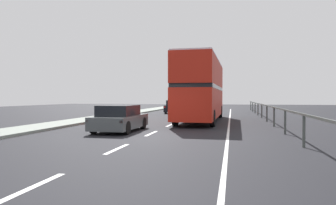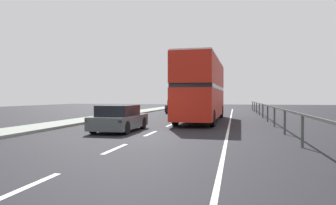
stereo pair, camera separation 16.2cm
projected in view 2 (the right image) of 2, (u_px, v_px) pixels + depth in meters
The scene contains 7 objects.
ground_plane at pixel (148, 136), 14.28m from camera, with size 74.99×120.00×0.10m, color black.
near_sidewalk_kerb at pixel (23, 130), 15.68m from camera, with size 2.30×80.00×0.14m, color gray.
lane_paint_markings at pixel (211, 121), 21.91m from camera, with size 3.72×46.00×0.01m.
bridge_side_railing at pixel (268, 108), 21.74m from camera, with size 0.10×42.00×1.17m.
double_decker_bus_red at pixel (202, 88), 22.13m from camera, with size 2.67×11.23×4.41m.
hatchback_car_near at pixel (119, 119), 15.64m from camera, with size 1.87×4.04×1.33m.
sedan_car_ahead at pixel (177, 107), 33.81m from camera, with size 1.81×4.41×1.39m.
Camera 2 is at (3.92, -13.73, 1.74)m, focal length 32.99 mm.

